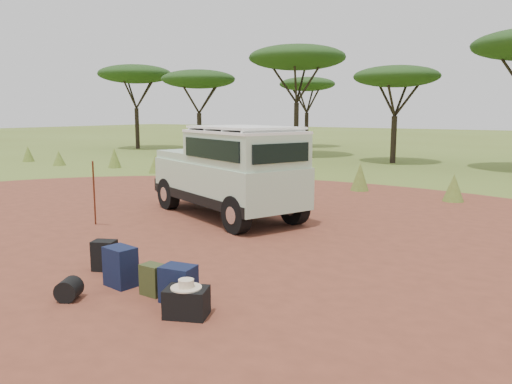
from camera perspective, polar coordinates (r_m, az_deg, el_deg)
The scene contains 13 objects.
ground at distance 9.24m, azimuth -9.14°, elevation -7.02°, with size 140.00×140.00×0.00m, color #5D6A26.
dirt_clearing at distance 9.24m, azimuth -9.14°, elevation -7.00°, with size 23.00×23.00×0.01m, color brown.
grass_fringe at distance 16.44m, azimuth 11.99°, elevation 1.44°, with size 36.60×1.60×0.90m.
acacia_treeline at distance 26.94m, azimuth 22.62°, elevation 13.42°, with size 46.70×13.20×6.26m.
safari_vehicle at distance 12.09m, azimuth -3.00°, elevation 2.12°, with size 4.88×3.34×2.23m.
walking_staff at distance 11.67m, azimuth -18.01°, elevation -0.18°, with size 0.04×0.04×1.56m, color brown.
backpack_black at distance 8.52m, azimuth -16.92°, elevation -6.96°, with size 0.36×0.27×0.50m, color black.
backpack_navy at distance 7.70m, azimuth -15.22°, elevation -8.24°, with size 0.46×0.33×0.60m, color #12203B.
backpack_olive at distance 7.25m, azimuth -11.70°, elevation -9.80°, with size 0.32×0.23×0.45m, color #3E4821.
duffel_navy at distance 6.95m, azimuth -8.86°, elevation -10.33°, with size 0.45×0.34×0.50m, color #12203B.
hard_case at distance 6.48m, azimuth -7.94°, elevation -12.40°, with size 0.53×0.38×0.38m, color black.
stuff_sack at distance 7.40m, azimuth -20.60°, elevation -10.39°, with size 0.31×0.31×0.31m, color black.
safari_hat at distance 6.40m, azimuth -7.99°, elevation -10.48°, with size 0.39×0.39×0.11m.
Camera 1 is at (6.04, -6.51, 2.56)m, focal length 35.00 mm.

